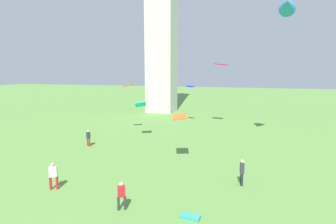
# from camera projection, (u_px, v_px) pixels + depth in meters

# --- Properties ---
(person_0) EXTENTS (0.32, 0.54, 1.77)m
(person_0) POSITION_uv_depth(u_px,v_px,m) (242.00, 171.00, 17.95)
(person_0) COLOR #1E2333
(person_0) RESTS_ON ground_plane
(person_1) EXTENTS (0.54, 0.46, 1.81)m
(person_1) POSITION_uv_depth(u_px,v_px,m) (53.00, 174.00, 17.25)
(person_1) COLOR red
(person_1) RESTS_ON ground_plane
(person_2) EXTENTS (0.49, 0.41, 1.63)m
(person_2) POSITION_uv_depth(u_px,v_px,m) (121.00, 194.00, 14.69)
(person_2) COLOR #2D3338
(person_2) RESTS_ON ground_plane
(person_3) EXTENTS (0.51, 0.43, 1.70)m
(person_3) POSITION_uv_depth(u_px,v_px,m) (88.00, 137.00, 27.21)
(person_3) COLOR red
(person_3) RESTS_ON ground_plane
(kite_flying_0) EXTENTS (1.64, 1.99, 0.91)m
(kite_flying_0) POSITION_uv_depth(u_px,v_px,m) (141.00, 104.00, 30.14)
(kite_flying_0) COLOR #06E0C1
(kite_flying_1) EXTENTS (1.79, 1.28, 0.28)m
(kite_flying_1) POSITION_uv_depth(u_px,v_px,m) (221.00, 64.00, 35.72)
(kite_flying_1) COLOR #B90973
(kite_flying_2) EXTENTS (1.29, 1.05, 0.24)m
(kite_flying_2) POSITION_uv_depth(u_px,v_px,m) (190.00, 86.00, 38.83)
(kite_flying_2) COLOR #131EE2
(kite_flying_3) EXTENTS (1.60, 1.94, 0.40)m
(kite_flying_3) POSITION_uv_depth(u_px,v_px,m) (179.00, 117.00, 22.23)
(kite_flying_3) COLOR #D25C1E
(kite_flying_4) EXTENTS (1.30, 1.08, 0.49)m
(kite_flying_4) POSITION_uv_depth(u_px,v_px,m) (128.00, 85.00, 32.83)
(kite_flying_4) COLOR #C0670B
(kite_flying_5) EXTENTS (1.86, 2.55, 1.82)m
(kite_flying_5) POSITION_uv_depth(u_px,v_px,m) (287.00, 5.00, 25.10)
(kite_flying_5) COLOR #2286C0
(kite_bundle_1) EXTENTS (1.05, 0.61, 0.18)m
(kite_bundle_1) POSITION_uv_depth(u_px,v_px,m) (190.00, 217.00, 13.96)
(kite_bundle_1) COLOR teal
(kite_bundle_1) RESTS_ON ground_plane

